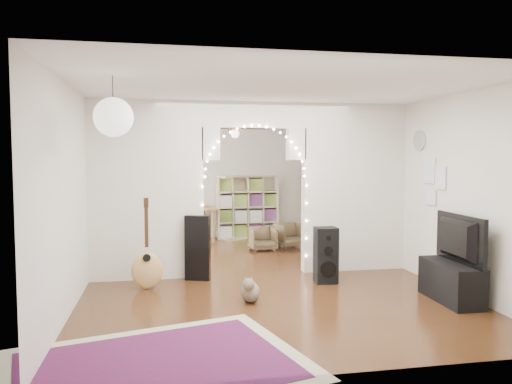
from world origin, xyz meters
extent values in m
plane|color=black|center=(0.00, 0.00, 0.00)|extent=(7.50, 7.50, 0.00)
cube|color=white|center=(0.00, 0.00, 2.70)|extent=(5.00, 7.50, 0.02)
cube|color=silver|center=(0.00, 3.75, 1.35)|extent=(5.00, 0.02, 2.70)
cube|color=silver|center=(0.00, -3.75, 1.35)|extent=(5.00, 0.02, 2.70)
cube|color=silver|center=(-2.50, 0.00, 1.35)|extent=(0.02, 7.50, 2.70)
cube|color=silver|center=(2.50, 0.00, 1.35)|extent=(0.02, 7.50, 2.70)
cube|color=silver|center=(-1.65, 0.00, 1.35)|extent=(1.70, 0.20, 2.70)
cube|color=silver|center=(1.65, 0.00, 1.35)|extent=(1.70, 0.20, 2.70)
cube|color=silver|center=(0.00, 0.00, 2.50)|extent=(1.60, 0.20, 0.40)
cube|color=white|center=(-2.47, 1.80, 1.50)|extent=(0.04, 1.20, 1.40)
cylinder|color=white|center=(2.48, -0.60, 2.10)|extent=(0.03, 0.31, 0.31)
sphere|color=white|center=(-1.90, -2.40, 2.25)|extent=(0.40, 0.40, 0.40)
cube|color=maroon|center=(-1.50, -3.29, 0.01)|extent=(3.00, 2.53, 0.02)
cube|color=black|center=(-0.91, -0.25, 0.49)|extent=(0.39, 0.24, 0.98)
ellipsoid|color=tan|center=(-1.64, -0.63, 0.46)|extent=(0.44, 0.18, 0.52)
cube|color=black|center=(-1.64, -0.63, 0.89)|extent=(0.05, 0.04, 0.60)
cube|color=black|center=(-1.64, -0.63, 1.22)|extent=(0.07, 0.04, 0.13)
ellipsoid|color=brown|center=(-0.33, -1.50, 0.13)|extent=(0.34, 0.42, 0.26)
sphere|color=brown|center=(-0.38, -1.65, 0.26)|extent=(0.19, 0.19, 0.15)
cone|color=brown|center=(-0.42, -1.65, 0.34)|extent=(0.05, 0.05, 0.05)
cone|color=brown|center=(-0.34, -1.65, 0.34)|extent=(0.05, 0.05, 0.05)
cylinder|color=brown|center=(-0.26, -1.31, 0.04)|extent=(0.12, 0.24, 0.08)
cube|color=black|center=(0.93, -0.76, 0.41)|extent=(0.33, 0.29, 0.82)
cylinder|color=black|center=(0.92, -0.90, 0.23)|extent=(0.24, 0.03, 0.24)
cylinder|color=black|center=(0.92, -0.90, 0.50)|extent=(0.13, 0.03, 0.13)
cylinder|color=black|center=(0.92, -0.90, 0.68)|extent=(0.07, 0.02, 0.07)
cube|color=black|center=(2.20, -1.97, 0.25)|extent=(0.44, 1.01, 0.50)
imported|color=black|center=(2.20, -1.97, 0.81)|extent=(0.18, 1.08, 0.62)
cube|color=#C9B992|center=(0.50, 3.50, 0.71)|extent=(1.41, 0.89, 1.43)
cube|color=brown|center=(-0.92, 3.16, 0.73)|extent=(1.34, 1.03, 0.05)
cylinder|color=brown|center=(-1.36, 2.74, 0.35)|extent=(0.05, 0.05, 0.70)
cylinder|color=brown|center=(-0.34, 2.95, 0.35)|extent=(0.05, 0.05, 0.70)
cylinder|color=brown|center=(-1.49, 3.37, 0.35)|extent=(0.05, 0.05, 0.70)
cylinder|color=brown|center=(-0.47, 3.58, 0.35)|extent=(0.05, 0.05, 0.70)
imported|color=silver|center=(-0.92, 3.16, 0.85)|extent=(0.22, 0.22, 0.19)
imported|color=#4F3F27|center=(0.53, 1.92, 0.23)|extent=(0.53, 0.55, 0.46)
imported|color=#4F3F27|center=(1.16, 2.16, 0.25)|extent=(0.63, 0.64, 0.49)
camera|label=1|loc=(-1.43, -7.67, 1.85)|focal=35.00mm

